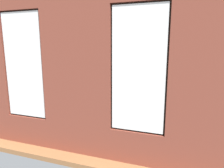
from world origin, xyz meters
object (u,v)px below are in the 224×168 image
Objects in this scene: media_console at (36,98)px; potted_plant_near_tv at (28,92)px; couch_by_window at (95,124)px; potted_plant_mid_room_small at (154,100)px; potted_plant_beside_window_right at (40,100)px; couch_left at (215,119)px; remote_black at (105,101)px; remote_gray at (114,100)px; coffee_table at (118,103)px; tv_flatscreen at (34,81)px; cup_ceramic at (131,100)px; candle_jar at (118,100)px; remote_silver at (120,103)px; potted_plant_foreground_right at (66,78)px; papasan_chair at (108,89)px; potted_plant_corner_near_left at (211,87)px.

potted_plant_near_tv is (-0.56, 0.96, 0.46)m from media_console.
couch_by_window is 3.60× the size of potted_plant_mid_room_small.
couch_left is at bearing -160.98° from potted_plant_beside_window_right.
potted_plant_beside_window_right is (1.02, 1.61, 0.37)m from remote_black.
remote_gray is at bearing -85.80° from couch_by_window.
coffee_table is 1.20× the size of tv_flatscreen.
cup_ceramic is at bearing -102.26° from couch_by_window.
tv_flatscreen is (3.46, -0.00, 0.35)m from cup_ceramic.
potted_plant_mid_room_small is 0.35× the size of potted_plant_near_tv.
media_console is at bearing 9.62° from potted_plant_mid_room_small.
remote_black and remote_gray have the same top height.
potted_plant_mid_room_small is (-1.13, -0.73, -0.10)m from remote_gray.
cup_ceramic is at bearing -179.96° from media_console.
potted_plant_beside_window_right reaches higher than candle_jar.
coffee_table is 7.47× the size of remote_silver.
remote_black is (2.94, -0.24, 0.10)m from couch_left.
remote_black is 0.14× the size of potted_plant_foreground_right.
potted_plant_foreground_right is at bearing -26.19° from cup_ceramic.
potted_plant_beside_window_right is (-1.41, 3.42, 0.08)m from potted_plant_foreground_right.
couch_left is at bearing 151.37° from papasan_chair.
remote_black reaches higher than coffee_table.
couch_left reaches higher than remote_silver.
papasan_chair is at bearing -60.06° from candle_jar.
remote_silver is 0.12× the size of potted_plant_near_tv.
tv_flatscreen is (3.21, -0.26, 0.39)m from remote_silver.
couch_left is 1.90× the size of tv_flatscreen.
couch_left is 2.15m from potted_plant_corner_near_left.
remote_silver is at bearing 120.67° from papasan_chair.
potted_plant_near_tv reaches higher than couch_left.
potted_plant_foreground_right reaches higher than cup_ceramic.
remote_gray is at bearing -124.31° from potted_plant_beside_window_right.
couch_by_window is 3.58m from tv_flatscreen.
remote_gray is 0.12× the size of potted_plant_near_tv.
potted_plant_near_tv is (3.53, 1.66, 0.37)m from potted_plant_mid_room_small.
couch_by_window is at bearing 84.91° from remote_gray.
potted_plant_foreground_right is (-0.30, -1.56, 0.48)m from media_console.
papasan_chair is at bearing -75.04° from couch_by_window.
potted_plant_foreground_right reaches higher than candle_jar.
remote_gray is 1.58m from papasan_chair.
potted_plant_foreground_right is at bearing 111.55° from remote_black.
candle_jar is 0.10× the size of papasan_chair.
couch_left is 2.48m from remote_silver.
couch_by_window is at bearing 50.86° from potted_plant_corner_near_left.
candle_jar reaches higher than media_console.
potted_plant_mid_room_small is at bearing -139.52° from candle_jar.
couch_by_window is 2.67m from potted_plant_near_tv.
candle_jar is (0.35, 0.14, -0.00)m from cup_ceramic.
potted_plant_mid_room_small reaches higher than remote_black.
papasan_chair is at bearing -20.36° from potted_plant_mid_room_small.
potted_plant_beside_window_right is 1.01× the size of potted_plant_corner_near_left.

